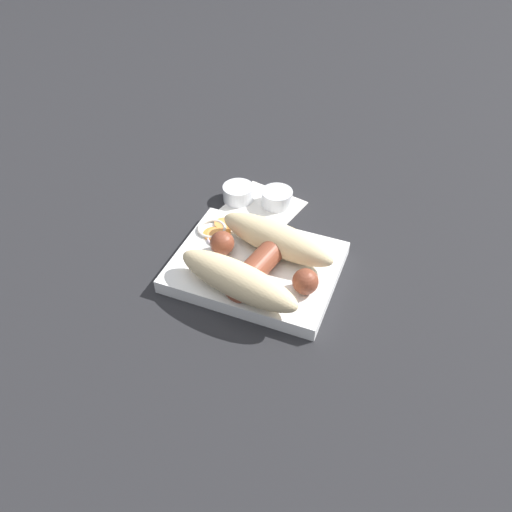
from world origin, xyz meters
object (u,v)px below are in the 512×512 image
sausage (262,262)px  condiment_cup_near (277,199)px  bread_roll (258,258)px  condiment_cup_far (238,194)px  food_tray (256,267)px

sausage → condiment_cup_near: sausage is taller
bread_roll → condiment_cup_far: size_ratio=3.95×
condiment_cup_near → condiment_cup_far: size_ratio=1.00×
bread_roll → sausage: bread_roll is taller
food_tray → bread_roll: 0.04m
condiment_cup_near → condiment_cup_far: 0.06m
bread_roll → condiment_cup_far: bearing=-58.8°
food_tray → condiment_cup_near: bearing=-80.4°
condiment_cup_near → food_tray: bearing=99.6°
condiment_cup_far → food_tray: bearing=121.4°
bread_roll → condiment_cup_far: bread_roll is taller
bread_roll → condiment_cup_near: bread_roll is taller
condiment_cup_near → sausage: bearing=103.3°
sausage → condiment_cup_near: bearing=-76.7°
food_tray → condiment_cup_near: condiment_cup_near is taller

